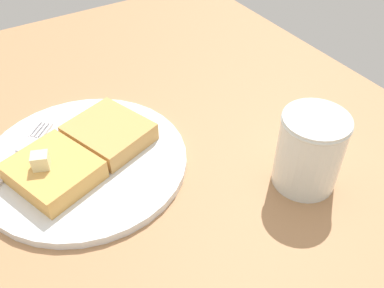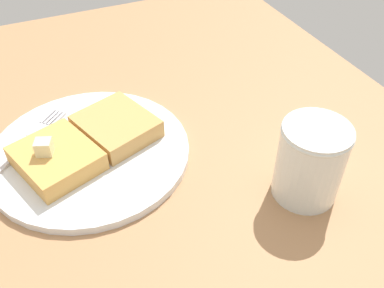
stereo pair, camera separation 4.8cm
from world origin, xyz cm
name	(u,v)px [view 2 (the right image)]	position (x,y,z in cm)	size (l,w,h in cm)	color
table_surface	(64,216)	(0.00, 0.00, 1.02)	(98.51, 98.51, 2.05)	#A8784F
plate	(90,152)	(5.00, 7.46, 2.62)	(24.63, 24.63, 1.03)	white
toast_slice_left	(57,158)	(0.97, 6.02, 4.27)	(8.14, 9.22, 2.39)	#D89F4E
toast_slice_middle	(116,126)	(9.03, 8.90, 4.27)	(8.14, 9.22, 2.39)	tan
butter_pat_primary	(48,146)	(0.44, 6.02, 6.38)	(1.82, 1.64, 1.82)	beige
fork	(27,143)	(-1.81, 11.50, 3.26)	(12.50, 12.16, 0.36)	silver
syrup_jar	(309,164)	(25.71, -8.41, 6.26)	(7.47, 7.47, 9.21)	#592D08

